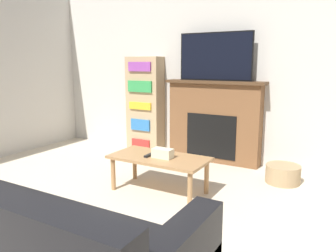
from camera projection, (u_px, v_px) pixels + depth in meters
wall_back at (228, 67)px, 4.58m from camera, size 6.93×0.06×2.70m
fireplace at (214, 121)px, 4.67m from camera, size 1.43×0.28×1.16m
tv at (215, 57)px, 4.48m from camera, size 1.05×0.03×0.65m
couch at (9, 247)px, 2.03m from camera, size 2.39×0.92×0.85m
coffee_table at (159, 161)px, 3.57m from camera, size 1.07×0.53×0.40m
tissue_box at (163, 153)px, 3.51m from camera, size 0.22×0.12×0.10m
remote_control at (149, 155)px, 3.57m from camera, size 0.04×0.15×0.02m
bookshelf at (145, 105)px, 5.18m from camera, size 0.57×0.29×1.50m
storage_basket at (283, 174)px, 3.89m from camera, size 0.40×0.40×0.21m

